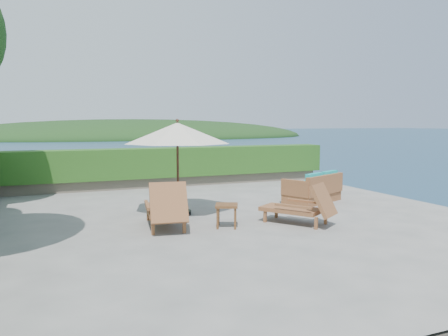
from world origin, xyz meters
name	(u,v)px	position (x,y,z in m)	size (l,w,h in m)	color
ground	(225,218)	(0.00, 0.00, 0.00)	(12.00, 12.00, 0.00)	gray
foundation	(225,283)	(0.00, 0.00, -1.55)	(12.00, 12.00, 3.00)	#4F493E
offshore_island	(135,138)	(25.00, 140.00, -3.00)	(126.00, 57.60, 12.60)	#133215
planter_wall_far	(164,181)	(0.00, 5.60, 0.18)	(12.00, 0.60, 0.36)	#665E52
hedge_far	(164,162)	(0.00, 5.60, 0.85)	(12.40, 0.90, 1.00)	#1B4D16
patio_umbrella	(177,134)	(-0.89, 0.85, 1.96)	(2.85, 2.85, 2.33)	black
lounge_left	(166,208)	(-1.52, -0.37, 0.44)	(1.01, 1.90, 1.05)	brown
lounge_right	(301,207)	(1.33, -1.16, 0.39)	(1.46, 1.71, 0.94)	brown
side_table	(227,208)	(-0.30, -0.80, 0.41)	(0.63, 0.63, 0.50)	brown
wicker_loveseat	(314,190)	(3.12, 0.99, 0.34)	(1.98, 1.55, 0.87)	brown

